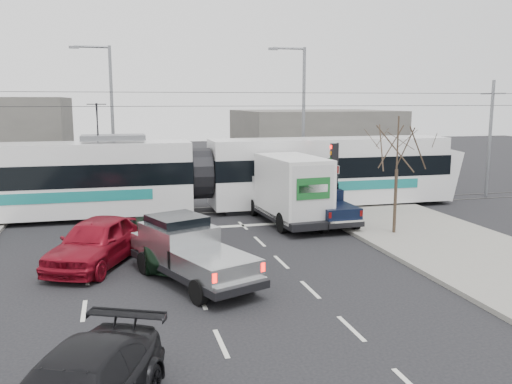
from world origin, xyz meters
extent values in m
plane|color=black|center=(0.00, 0.00, 0.00)|extent=(120.00, 120.00, 0.00)
cube|color=gray|center=(9.00, 0.00, 0.07)|extent=(6.00, 60.00, 0.15)
cube|color=#33302D|center=(0.00, 10.00, 0.01)|extent=(60.00, 1.60, 0.03)
cube|color=#67635D|center=(12.00, 24.00, 2.50)|extent=(12.00, 10.00, 5.00)
cylinder|color=#47382B|center=(7.60, 2.50, 1.52)|extent=(0.14, 0.14, 2.75)
cylinder|color=#47382B|center=(7.60, 2.50, 4.03)|extent=(0.07, 0.07, 2.25)
cylinder|color=black|center=(6.60, 6.50, 1.95)|extent=(0.12, 0.12, 3.60)
cube|color=black|center=(6.40, 6.50, 3.25)|extent=(0.28, 0.28, 0.95)
cylinder|color=#FF0C07|center=(6.25, 6.50, 3.55)|extent=(0.06, 0.20, 0.20)
cylinder|color=orange|center=(6.25, 6.50, 3.25)|extent=(0.06, 0.20, 0.20)
cylinder|color=#05330C|center=(6.25, 6.50, 2.95)|extent=(0.06, 0.20, 0.20)
cube|color=white|center=(6.58, 6.35, 2.45)|extent=(0.02, 0.30, 0.40)
cylinder|color=slate|center=(7.50, 14.00, 4.50)|extent=(0.20, 0.20, 9.00)
cylinder|color=slate|center=(6.50, 14.00, 8.90)|extent=(2.00, 0.14, 0.14)
cube|color=slate|center=(5.50, 14.00, 8.85)|extent=(0.55, 0.25, 0.14)
cylinder|color=slate|center=(-4.00, 16.00, 4.50)|extent=(0.20, 0.20, 9.00)
cylinder|color=slate|center=(-5.00, 16.00, 8.90)|extent=(2.00, 0.14, 0.14)
cube|color=slate|center=(-6.00, 16.00, 8.85)|extent=(0.55, 0.25, 0.14)
cylinder|color=black|center=(0.00, 10.00, 5.50)|extent=(60.00, 0.03, 0.03)
cylinder|color=black|center=(0.00, 10.00, 6.20)|extent=(60.00, 0.03, 0.03)
cylinder|color=slate|center=(18.00, 10.00, 3.50)|extent=(0.20, 0.20, 7.00)
cube|color=white|center=(-6.86, 9.51, 1.05)|extent=(13.16, 2.85, 1.59)
cube|color=black|center=(-6.86, 9.51, 2.28)|extent=(13.22, 2.88, 1.09)
cube|color=white|center=(-6.86, 9.51, 3.26)|extent=(13.16, 2.74, 1.01)
cube|color=#177472|center=(-6.87, 8.12, 1.34)|extent=(9.20, 0.09, 0.51)
cube|color=white|center=(7.42, 9.40, 1.05)|extent=(13.16, 2.85, 1.59)
cube|color=black|center=(7.42, 9.40, 2.28)|extent=(13.22, 2.88, 1.09)
cube|color=white|center=(7.42, 9.40, 3.26)|extent=(13.16, 2.74, 1.01)
cube|color=#177472|center=(7.41, 8.01, 1.34)|extent=(9.20, 0.09, 0.51)
cylinder|color=black|center=(0.28, 9.46, 2.07)|extent=(1.04, 2.65, 2.64)
cube|color=slate|center=(-4.01, 9.49, 4.00)|extent=(3.07, 1.68, 0.26)
cube|color=black|center=(-1.86, 9.48, 0.18)|extent=(2.06, 2.36, 0.37)
cube|color=black|center=(2.42, 9.44, 0.18)|extent=(2.06, 2.36, 0.37)
cube|color=black|center=(10.99, 9.38, 0.18)|extent=(2.06, 2.36, 0.37)
cube|color=black|center=(-1.67, -1.41, 0.52)|extent=(3.81, 5.80, 0.24)
cube|color=#ABAEB0|center=(-2.04, -0.49, 1.18)|extent=(2.58, 2.83, 1.09)
cube|color=black|center=(-2.08, -0.40, 1.75)|extent=(2.11, 2.13, 0.52)
cube|color=#ABAEB0|center=(-2.53, 0.73, 0.97)|extent=(2.04, 1.59, 0.52)
cube|color=#ABAEB0|center=(-1.22, -2.53, 0.90)|extent=(2.65, 2.99, 0.62)
cube|color=silver|center=(-0.69, -3.85, 0.64)|extent=(1.68, 0.81, 0.17)
cube|color=#FF0C07|center=(-1.50, -4.06, 0.99)|extent=(0.15, 0.12, 0.27)
cube|color=#FF0C07|center=(0.05, -3.44, 0.99)|extent=(0.15, 0.12, 0.27)
cylinder|color=black|center=(-3.14, -0.10, 0.38)|extent=(0.53, 0.80, 0.76)
cylinder|color=black|center=(-1.52, 0.55, 0.38)|extent=(0.53, 0.80, 0.76)
cylinder|color=black|center=(-1.82, -3.36, 0.38)|extent=(0.53, 0.80, 0.76)
cylinder|color=black|center=(-0.21, -2.71, 0.38)|extent=(0.53, 0.80, 0.76)
cube|color=black|center=(3.90, 6.09, 0.51)|extent=(2.73, 6.64, 0.32)
cube|color=white|center=(3.70, 8.55, 1.30)|extent=(2.23, 1.72, 1.48)
cube|color=black|center=(3.69, 8.68, 1.85)|extent=(1.90, 1.18, 0.56)
cube|color=silver|center=(3.95, 5.44, 1.88)|extent=(2.57, 4.57, 2.73)
cube|color=silver|center=(4.12, 3.26, 1.88)|extent=(1.95, 0.20, 2.41)
cube|color=#135520|center=(4.13, 3.22, 2.09)|extent=(1.55, 0.14, 0.93)
cube|color=black|center=(4.14, 3.05, 0.42)|extent=(2.01, 0.39, 0.17)
cylinder|color=black|center=(2.76, 8.08, 0.42)|extent=(0.34, 0.85, 0.83)
cylinder|color=black|center=(4.71, 8.24, 0.42)|extent=(0.34, 0.85, 0.83)
cylinder|color=black|center=(3.07, 4.20, 0.46)|extent=(0.35, 0.95, 0.93)
cylinder|color=black|center=(5.02, 4.36, 0.46)|extent=(0.35, 0.95, 0.93)
cube|color=black|center=(5.50, 5.11, 0.50)|extent=(1.77, 4.55, 0.23)
cube|color=black|center=(5.48, 5.92, 1.13)|extent=(1.68, 1.93, 1.04)
cube|color=black|center=(5.48, 6.01, 1.67)|extent=(1.45, 1.39, 0.50)
cube|color=black|center=(5.46, 7.00, 0.92)|extent=(1.60, 0.85, 0.50)
cube|color=black|center=(5.52, 4.11, 0.86)|extent=(1.68, 2.07, 0.59)
cube|color=silver|center=(5.55, 2.94, 0.61)|extent=(1.54, 0.20, 0.16)
cube|color=#590505|center=(4.81, 3.01, 0.95)|extent=(0.13, 0.08, 0.25)
cube|color=#590505|center=(6.28, 3.05, 0.95)|extent=(0.13, 0.08, 0.25)
cylinder|color=black|center=(4.70, 6.53, 0.36)|extent=(0.27, 0.73, 0.72)
cylinder|color=black|center=(6.24, 6.57, 0.36)|extent=(0.27, 0.73, 0.72)
cylinder|color=black|center=(4.76, 3.64, 0.36)|extent=(0.27, 0.73, 0.72)
cylinder|color=black|center=(6.30, 3.68, 0.36)|extent=(0.27, 0.73, 0.72)
imported|color=black|center=(-2.00, 1.46, 0.79)|extent=(3.09, 5.90, 1.58)
imported|color=maroon|center=(-4.74, 1.32, 0.86)|extent=(3.96, 5.43, 1.72)
camera|label=1|loc=(-4.01, -18.06, 5.78)|focal=38.00mm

